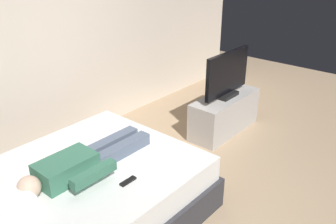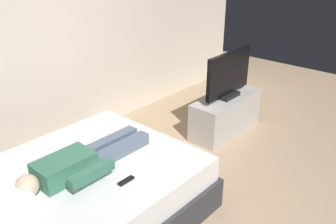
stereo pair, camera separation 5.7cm
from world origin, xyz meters
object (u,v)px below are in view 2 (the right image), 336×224
Objects in this scene: remote at (126,181)px; tv at (229,76)px; bed at (80,198)px; tv_stand at (226,114)px; person at (79,163)px.

tv is (2.14, 0.43, 0.24)m from remote.
bed is 1.86× the size of tv_stand.
remote reaches higher than tv_stand.
tv_stand is (2.29, 0.02, -0.37)m from person.
person reaches higher than tv_stand.
tv_stand is at bearing 0.59° from person.
tv reaches higher than bed.
person is 0.44m from remote.
tv reaches higher than person.
tv reaches higher than remote.
tv is at bearing 0.29° from bed.
remote is 0.17× the size of tv.
remote is (0.15, -0.40, -0.07)m from person.
bed is 2.32× the size of tv.
bed is 0.54m from remote.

